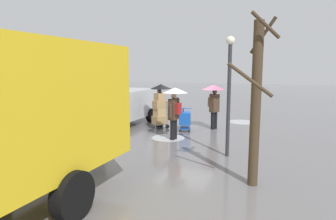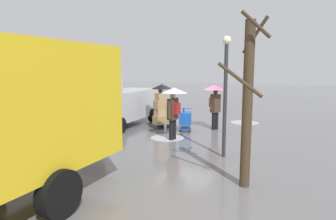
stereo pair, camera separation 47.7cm
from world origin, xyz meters
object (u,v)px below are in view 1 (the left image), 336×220
Objects in this scene: bare_tree_near at (256,101)px; street_lamp at (229,84)px; hand_dolly_boxes at (159,111)px; pedestrian_white_side at (160,95)px; cargo_van_parked_right at (116,103)px; pedestrian_black_side at (214,96)px; shopping_cart_vendor at (185,119)px; pedestrian_pink_side at (175,101)px.

street_lamp is at bearing -64.10° from bare_tree_near.
hand_dolly_boxes is 0.82m from pedestrian_white_side.
cargo_van_parked_right is 2.50× the size of pedestrian_black_side.
bare_tree_near is (-3.60, 5.27, 1.51)m from shopping_cart_vendor.
bare_tree_near reaches higher than pedestrian_white_side.
shopping_cart_vendor is (-3.45, -0.38, -0.61)m from cargo_van_parked_right.
shopping_cart_vendor is 0.25× the size of bare_tree_near.
bare_tree_near is 1.06× the size of street_lamp.
pedestrian_black_side reaches higher than hand_dolly_boxes.
pedestrian_white_side is at bearing -52.75° from pedestrian_pink_side.
pedestrian_pink_side and pedestrian_white_side have the same top height.
cargo_van_parked_right is 8.63m from bare_tree_near.
pedestrian_black_side is 0.52× the size of bare_tree_near.
pedestrian_white_side reaches higher than shopping_cart_vendor.
street_lamp is at bearing 138.61° from pedestrian_white_side.
street_lamp is (-3.98, 3.50, 0.79)m from pedestrian_white_side.
pedestrian_pink_side is (-1.43, 1.68, 0.71)m from hand_dolly_boxes.
cargo_van_parked_right is 3.16× the size of hand_dolly_boxes.
hand_dolly_boxes is 0.79× the size of pedestrian_white_side.
bare_tree_near is (-3.47, 3.61, 0.51)m from pedestrian_pink_side.
pedestrian_pink_side and pedestrian_black_side have the same top height.
pedestrian_white_side is (1.41, -0.38, 1.02)m from shopping_cart_vendor.
shopping_cart_vendor is 0.61× the size of hand_dolly_boxes.
cargo_van_parked_right is 2.50× the size of pedestrian_white_side.
cargo_van_parked_right is 1.39× the size of street_lamp.
shopping_cart_vendor is 1.33m from hand_dolly_boxes.
shopping_cart_vendor is 0.49× the size of pedestrian_pink_side.
shopping_cart_vendor is at bearing 39.23° from pedestrian_black_side.
pedestrian_white_side is (1.54, -2.03, 0.01)m from pedestrian_pink_side.
pedestrian_pink_side is (-0.13, 1.66, 1.00)m from shopping_cart_vendor.
pedestrian_pink_side is 0.56× the size of street_lamp.
pedestrian_pink_side is at bearing 130.33° from hand_dolly_boxes.
hand_dolly_boxes is at bearing 20.06° from pedestrian_black_side.
hand_dolly_boxes is at bearing 108.46° from pedestrian_white_side.
shopping_cart_vendor is 0.49× the size of pedestrian_white_side.
bare_tree_near is at bearing 115.90° from street_lamp.
pedestrian_white_side is at bearing -71.54° from hand_dolly_boxes.
pedestrian_pink_side is at bearing 69.12° from pedestrian_black_side.
cargo_van_parked_right is at bearing -34.76° from bare_tree_near.
pedestrian_pink_side is at bearing 127.25° from pedestrian_white_side.
street_lamp is at bearing 129.32° from shopping_cart_vendor.
pedestrian_white_side is at bearing -48.38° from bare_tree_near.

